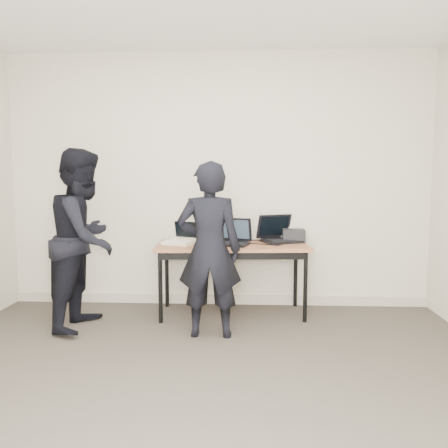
# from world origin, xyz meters

# --- Properties ---
(room) EXTENTS (4.60, 4.60, 2.80)m
(room) POSITION_xyz_m (0.00, 0.00, 1.35)
(room) COLOR #3F3830
(room) RESTS_ON ground
(desk) EXTENTS (1.54, 0.74, 0.72)m
(desk) POSITION_xyz_m (0.17, 1.87, 0.66)
(desk) COLOR brown
(desk) RESTS_ON ground
(laptop_beige) EXTENTS (0.37, 0.37, 0.23)m
(laptop_beige) POSITION_xyz_m (-0.34, 1.88, 0.77)
(laptop_beige) COLOR beige
(laptop_beige) RESTS_ON desk
(laptop_center) EXTENTS (0.41, 0.40, 0.26)m
(laptop_center) POSITION_xyz_m (0.17, 1.86, 0.78)
(laptop_center) COLOR black
(laptop_center) RESTS_ON desk
(laptop_right) EXTENTS (0.49, 0.48, 0.28)m
(laptop_right) POSITION_xyz_m (0.65, 2.08, 0.78)
(laptop_right) COLOR black
(laptop_right) RESTS_ON desk
(leather_satchel) EXTENTS (0.38, 0.22, 0.25)m
(leather_satchel) POSITION_xyz_m (-0.01, 2.10, 0.85)
(leather_satchel) COLOR brown
(leather_satchel) RESTS_ON desk
(tissue) EXTENTS (0.14, 0.12, 0.08)m
(tissue) POSITION_xyz_m (0.02, 2.10, 1.00)
(tissue) COLOR white
(tissue) RESTS_ON leather_satchel
(equipment_box) EXTENTS (0.23, 0.19, 0.13)m
(equipment_box) POSITION_xyz_m (0.80, 2.06, 0.78)
(equipment_box) COLOR black
(equipment_box) RESTS_ON desk
(power_brick) EXTENTS (0.08, 0.05, 0.03)m
(power_brick) POSITION_xyz_m (-0.05, 1.70, 0.73)
(power_brick) COLOR black
(power_brick) RESTS_ON desk
(cables) EXTENTS (1.16, 0.43, 0.01)m
(cables) POSITION_xyz_m (0.27, 1.89, 0.72)
(cables) COLOR silver
(cables) RESTS_ON desk
(person_typist) EXTENTS (0.56, 0.38, 1.52)m
(person_typist) POSITION_xyz_m (-0.01, 1.26, 0.76)
(person_typist) COLOR black
(person_typist) RESTS_ON ground
(person_observer) EXTENTS (0.68, 0.84, 1.64)m
(person_observer) POSITION_xyz_m (-1.18, 1.47, 0.82)
(person_observer) COLOR black
(person_observer) RESTS_ON ground
(baseboard) EXTENTS (4.50, 0.03, 0.10)m
(baseboard) POSITION_xyz_m (0.00, 2.23, 0.05)
(baseboard) COLOR #B2A693
(baseboard) RESTS_ON ground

